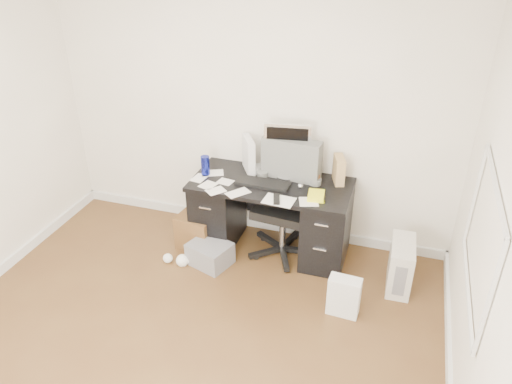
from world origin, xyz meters
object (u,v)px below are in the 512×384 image
lcd_monitor (287,151)px  keyboard (263,183)px  office_chair (283,203)px  desk (271,214)px  pc_tower (400,265)px  wicker_basket (198,229)px

lcd_monitor → keyboard: (-0.17, -0.22, -0.26)m
lcd_monitor → office_chair: size_ratio=0.48×
desk → office_chair: bearing=-10.9°
desk → lcd_monitor: 0.65m
keyboard → pc_tower: bearing=-4.5°
pc_tower → desk: bearing=169.0°
desk → lcd_monitor: bearing=58.1°
desk → office_chair: office_chair is taller
lcd_monitor → wicker_basket: 1.21m
office_chair → wicker_basket: bearing=-165.9°
desk → pc_tower: (1.26, -0.20, -0.17)m
office_chair → wicker_basket: size_ratio=3.21×
wicker_basket → desk: bearing=11.9°
wicker_basket → office_chair: bearing=8.5°
keyboard → wicker_basket: size_ratio=1.42×
keyboard → pc_tower: (1.33, -0.14, -0.54)m
desk → pc_tower: 1.29m
office_chair → pc_tower: 1.20m
pc_tower → lcd_monitor: bearing=160.6°
pc_tower → wicker_basket: size_ratio=1.27×
lcd_monitor → office_chair: lcd_monitor is taller
desk → pc_tower: bearing=-9.0°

